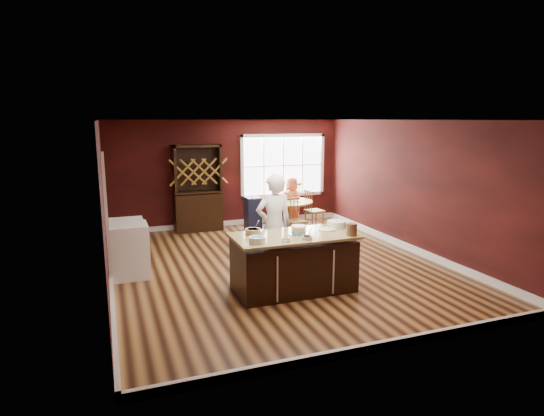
{
  "coord_description": "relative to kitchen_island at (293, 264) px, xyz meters",
  "views": [
    {
      "loc": [
        -2.95,
        -7.7,
        2.72
      ],
      "look_at": [
        -0.0,
        0.26,
        1.05
      ],
      "focal_mm": 30.0,
      "sensor_mm": 36.0,
      "label": 1
    }
  ],
  "objects": [
    {
      "name": "window",
      "position": [
        1.71,
        4.76,
        1.06
      ],
      "size": [
        2.36,
        0.1,
        1.66
      ],
      "primitive_type": null,
      "color": "white",
      "rests_on": "room_shell"
    },
    {
      "name": "bowl_olive",
      "position": [
        0.07,
        -0.35,
        0.51
      ],
      "size": [
        0.15,
        0.15,
        0.06
      ],
      "primitive_type": "cylinder",
      "color": "beige",
      "rests_on": "kitchen_island"
    },
    {
      "name": "dining_table",
      "position": [
        1.38,
        3.67,
        0.1
      ],
      "size": [
        1.26,
        1.26,
        0.75
      ],
      "color": "brown",
      "rests_on": "ground"
    },
    {
      "name": "high_chair",
      "position": [
        0.6,
        3.97,
        0.0
      ],
      "size": [
        0.37,
        0.37,
        0.88
      ],
      "primitive_type": null,
      "rotation": [
        0.0,
        0.0,
        0.05
      ],
      "color": "black",
      "rests_on": "ground"
    },
    {
      "name": "white_tub",
      "position": [
        0.87,
        0.21,
        0.54
      ],
      "size": [
        0.32,
        0.32,
        0.11
      ],
      "primitive_type": "cylinder",
      "color": "silver",
      "rests_on": "kitchen_island"
    },
    {
      "name": "kitchen_island",
      "position": [
        0.0,
        0.0,
        0.0
      ],
      "size": [
        1.94,
        1.02,
        0.92
      ],
      "color": "black",
      "rests_on": "ground"
    },
    {
      "name": "doorway",
      "position": [
        -2.76,
        1.89,
        0.59
      ],
      "size": [
        0.08,
        1.26,
        2.13
      ],
      "primitive_type": null,
      "color": "white",
      "rests_on": "room_shell"
    },
    {
      "name": "stoneware_crock",
      "position": [
        0.83,
        -0.37,
        0.58
      ],
      "size": [
        0.16,
        0.16,
        0.2
      ],
      "primitive_type": "cylinder",
      "color": "brown",
      "rests_on": "kitchen_island"
    },
    {
      "name": "dryer",
      "position": [
        -2.43,
        2.21,
        0.0
      ],
      "size": [
        0.61,
        0.59,
        0.89
      ],
      "primitive_type": "cube",
      "color": "silver",
      "rests_on": "ground"
    },
    {
      "name": "rug",
      "position": [
        1.38,
        3.67,
        -0.43
      ],
      "size": [
        2.19,
        1.73,
        0.01
      ],
      "primitive_type": "cube",
      "rotation": [
        0.0,
        0.0,
        0.05
      ],
      "color": "brown",
      "rests_on": "ground"
    },
    {
      "name": "baker",
      "position": [
        -0.05,
        0.75,
        0.46
      ],
      "size": [
        0.67,
        0.46,
        1.81
      ],
      "primitive_type": "imported",
      "rotation": [
        0.0,
        0.0,
        3.18
      ],
      "color": "white",
      "rests_on": "ground"
    },
    {
      "name": "toddler",
      "position": [
        0.63,
        4.02,
        0.37
      ],
      "size": [
        0.18,
        0.14,
        0.26
      ],
      "primitive_type": null,
      "color": "#8CA5BF",
      "rests_on": "high_chair"
    },
    {
      "name": "bowl_pink",
      "position": [
        -0.27,
        -0.34,
        0.51
      ],
      "size": [
        0.13,
        0.13,
        0.05
      ],
      "primitive_type": "cylinder",
      "color": "silver",
      "rests_on": "kitchen_island"
    },
    {
      "name": "chair_north",
      "position": [
        1.8,
        4.52,
        0.1
      ],
      "size": [
        0.56,
        0.55,
        1.09
      ],
      "primitive_type": null,
      "rotation": [
        0.0,
        0.0,
        3.43
      ],
      "color": "brown",
      "rests_on": "ground"
    },
    {
      "name": "room_shell",
      "position": [
        0.21,
        1.29,
        0.91
      ],
      "size": [
        7.0,
        7.0,
        7.0
      ],
      "color": "olive",
      "rests_on": "ground"
    },
    {
      "name": "dinner_plate",
      "position": [
        0.64,
        0.09,
        0.49
      ],
      "size": [
        0.28,
        0.28,
        0.02
      ],
      "primitive_type": "cylinder",
      "color": "#F8E2B8",
      "rests_on": "kitchen_island"
    },
    {
      "name": "chair_east",
      "position": [
        2.13,
        3.68,
        0.06
      ],
      "size": [
        0.45,
        0.46,
        0.99
      ],
      "primitive_type": null,
      "rotation": [
        0.0,
        0.0,
        1.7
      ],
      "color": "#946236",
      "rests_on": "ground"
    },
    {
      "name": "chair_south",
      "position": [
        1.25,
        2.8,
        0.05
      ],
      "size": [
        0.46,
        0.45,
        0.97
      ],
      "primitive_type": null,
      "rotation": [
        0.0,
        0.0,
        0.16
      ],
      "color": "#9B5F30",
      "rests_on": "ground"
    },
    {
      "name": "seated_woman",
      "position": [
        1.7,
        4.15,
        0.19
      ],
      "size": [
        0.68,
        0.51,
        1.26
      ],
      "primitive_type": "imported",
      "rotation": [
        0.0,
        0.0,
        3.33
      ],
      "color": "#E16444",
      "rests_on": "ground"
    },
    {
      "name": "bowl_blue",
      "position": [
        -0.7,
        -0.27,
        0.53
      ],
      "size": [
        0.24,
        0.24,
        0.09
      ],
      "primitive_type": "cylinder",
      "color": "white",
      "rests_on": "kitchen_island"
    },
    {
      "name": "layer_cake",
      "position": [
        0.08,
        0.0,
        0.55
      ],
      "size": [
        0.34,
        0.34,
        0.14
      ],
      "primitive_type": null,
      "color": "white",
      "rests_on": "kitchen_island"
    },
    {
      "name": "table_cup",
      "position": [
        1.23,
        3.81,
        0.36
      ],
      "size": [
        0.16,
        0.16,
        0.1
      ],
      "primitive_type": "imported",
      "rotation": [
        0.0,
        0.0,
        0.3
      ],
      "color": "white",
      "rests_on": "dining_table"
    },
    {
      "name": "drinking_glass",
      "position": [
        0.38,
        -0.03,
        0.55
      ],
      "size": [
        0.07,
        0.07,
        0.13
      ],
      "primitive_type": "cylinder",
      "color": "silver",
      "rests_on": "kitchen_island"
    },
    {
      "name": "table_plate",
      "position": [
        1.59,
        3.59,
        0.32
      ],
      "size": [
        0.22,
        0.22,
        0.02
      ],
      "primitive_type": "cylinder",
      "color": "beige",
      "rests_on": "dining_table"
    },
    {
      "name": "hutch",
      "position": [
        -0.64,
        4.51,
        0.61
      ],
      "size": [
        1.15,
        0.48,
        2.11
      ],
      "primitive_type": "cube",
      "color": "black",
      "rests_on": "ground"
    },
    {
      "name": "washer",
      "position": [
        -2.43,
        1.57,
        0.03
      ],
      "size": [
        0.65,
        0.63,
        0.94
      ],
      "primitive_type": "cube",
      "color": "white",
      "rests_on": "ground"
    },
    {
      "name": "bowl_yellow",
      "position": [
        -0.61,
        0.22,
        0.53
      ],
      "size": [
        0.25,
        0.25,
        0.09
      ],
      "primitive_type": "cylinder",
      "color": "#9C6F4A",
      "rests_on": "kitchen_island"
    }
  ]
}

